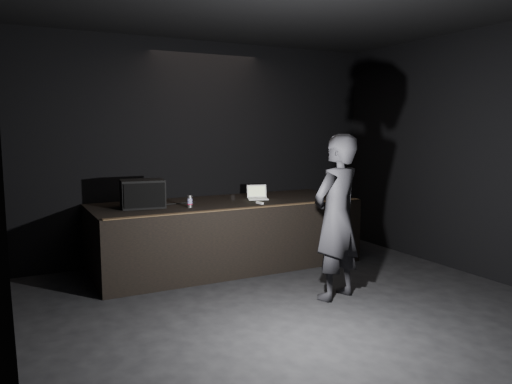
{
  "coord_description": "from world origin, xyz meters",
  "views": [
    {
      "loc": [
        -3.04,
        -4.17,
        2.12
      ],
      "look_at": [
        0.3,
        2.3,
        1.18
      ],
      "focal_mm": 35.0,
      "sensor_mm": 36.0,
      "label": 1
    }
  ],
  "objects": [
    {
      "name": "ground",
      "position": [
        0.0,
        0.0,
        0.0
      ],
      "size": [
        7.0,
        7.0,
        0.0
      ],
      "primitive_type": "plane",
      "color": "black",
      "rests_on": "ground"
    },
    {
      "name": "room_walls",
      "position": [
        0.0,
        0.0,
        2.02
      ],
      "size": [
        6.1,
        7.1,
        3.52
      ],
      "color": "black",
      "rests_on": "ground"
    },
    {
      "name": "stage_riser",
      "position": [
        0.0,
        2.73,
        0.5
      ],
      "size": [
        4.0,
        1.5,
        1.0
      ],
      "primitive_type": "cube",
      "color": "black",
      "rests_on": "ground"
    },
    {
      "name": "riser_lip",
      "position": [
        0.0,
        2.02,
        1.01
      ],
      "size": [
        3.92,
        0.1,
        0.01
      ],
      "primitive_type": "cube",
      "color": "brown",
      "rests_on": "stage_riser"
    },
    {
      "name": "stage_monitor",
      "position": [
        -1.27,
        2.75,
        1.2
      ],
      "size": [
        0.64,
        0.51,
        0.4
      ],
      "rotation": [
        0.0,
        0.0,
        -0.13
      ],
      "color": "black",
      "rests_on": "stage_riser"
    },
    {
      "name": "cable",
      "position": [
        -0.86,
        2.83,
        1.01
      ],
      "size": [
        0.82,
        0.05,
        0.02
      ],
      "primitive_type": "cylinder",
      "rotation": [
        0.0,
        1.57,
        0.05
      ],
      "color": "black",
      "rests_on": "stage_riser"
    },
    {
      "name": "laptop",
      "position": [
        0.57,
        2.78,
        1.06
      ],
      "size": [
        0.38,
        0.36,
        0.21
      ],
      "rotation": [
        0.0,
        0.0,
        -0.34
      ],
      "color": "silver",
      "rests_on": "stage_riser"
    },
    {
      "name": "beer_can",
      "position": [
        -0.68,
        2.45,
        1.09
      ],
      "size": [
        0.07,
        0.07,
        0.17
      ],
      "color": "silver",
      "rests_on": "stage_riser"
    },
    {
      "name": "plastic_cup",
      "position": [
        0.14,
        2.77,
        1.04
      ],
      "size": [
        0.07,
        0.07,
        0.09
      ],
      "primitive_type": "cylinder",
      "color": "white",
      "rests_on": "stage_riser"
    },
    {
      "name": "wii_remote",
      "position": [
        0.36,
        2.3,
        1.01
      ],
      "size": [
        0.05,
        0.15,
        0.03
      ],
      "primitive_type": "cube",
      "rotation": [
        0.0,
        0.0,
        0.13
      ],
      "color": "white",
      "rests_on": "stage_riser"
    },
    {
      "name": "person",
      "position": [
        0.62,
        0.76,
        1.02
      ],
      "size": [
        0.86,
        0.69,
        2.05
      ],
      "primitive_type": "imported",
      "rotation": [
        0.0,
        0.0,
        3.44
      ],
      "color": "black",
      "rests_on": "ground"
    }
  ]
}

